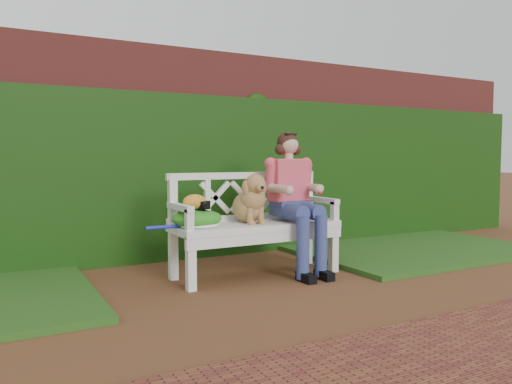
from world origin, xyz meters
TOP-DOWN VIEW (x-y plane):
  - ground at (0.00, 0.00)m, footprint 60.00×60.00m
  - brick_wall at (0.00, 1.90)m, footprint 10.00×0.30m
  - ivy_hedge at (0.00, 1.68)m, footprint 10.00×0.18m
  - grass_right at (2.40, 0.90)m, footprint 2.60×2.00m
  - brick_paving at (0.00, -1.60)m, footprint 4.00×1.20m
  - garden_bench at (0.29, 0.64)m, footprint 1.64×0.77m
  - seated_woman at (0.64, 0.62)m, footprint 0.54×0.70m
  - dog at (0.23, 0.63)m, footprint 0.32×0.42m
  - tennis_racket at (-0.29, 0.63)m, footprint 0.71×0.51m
  - green_bag at (-0.28, 0.62)m, footprint 0.49×0.42m
  - camera_item at (-0.24, 0.60)m, footprint 0.13×0.11m
  - baseball_glove at (-0.30, 0.62)m, footprint 0.24×0.22m

SIDE VIEW (x-z plane):
  - ground at x=0.00m, z-range 0.00..0.00m
  - brick_paving at x=0.00m, z-range 0.00..0.03m
  - grass_right at x=2.40m, z-range 0.00..0.05m
  - garden_bench at x=0.29m, z-range 0.00..0.48m
  - tennis_racket at x=-0.29m, z-range 0.48..0.51m
  - green_bag at x=-0.28m, z-range 0.48..0.63m
  - seated_woman at x=0.64m, z-range 0.00..1.21m
  - camera_item at x=-0.24m, z-range 0.63..0.70m
  - baseball_glove at x=-0.30m, z-range 0.63..0.75m
  - dog at x=0.23m, z-range 0.48..0.92m
  - ivy_hedge at x=0.00m, z-range 0.00..1.70m
  - brick_wall at x=0.00m, z-range 0.00..2.20m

